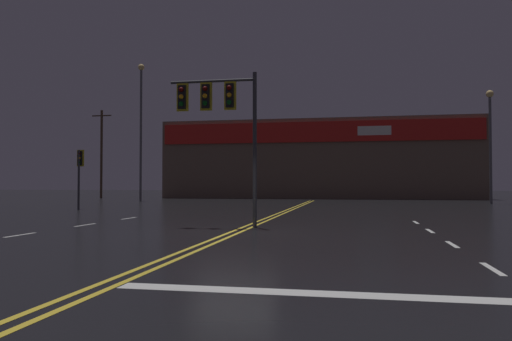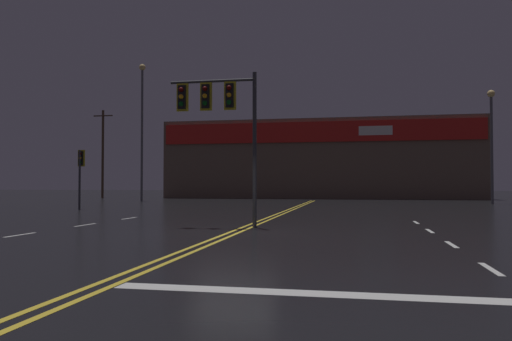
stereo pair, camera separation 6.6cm
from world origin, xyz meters
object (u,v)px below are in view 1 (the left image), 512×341
traffic_signal_corner_northwest (80,165)px  streetlight_far_left (490,130)px  streetlight_far_median (141,116)px  traffic_signal_median (218,108)px

traffic_signal_corner_northwest → streetlight_far_left: size_ratio=0.41×
streetlight_far_median → traffic_signal_corner_northwest: bearing=-80.5°
streetlight_far_median → streetlight_far_left: bearing=-1.3°
traffic_signal_corner_northwest → streetlight_far_median: 14.87m
traffic_signal_median → streetlight_far_left: (14.90, 23.42, 1.39)m
streetlight_far_left → streetlight_far_median: size_ratio=0.71×
traffic_signal_median → streetlight_far_median: size_ratio=0.45×
traffic_signal_median → streetlight_far_median: (-13.61, 24.09, 3.27)m
traffic_signal_median → streetlight_far_left: 27.79m
traffic_signal_median → traffic_signal_corner_northwest: bearing=137.8°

